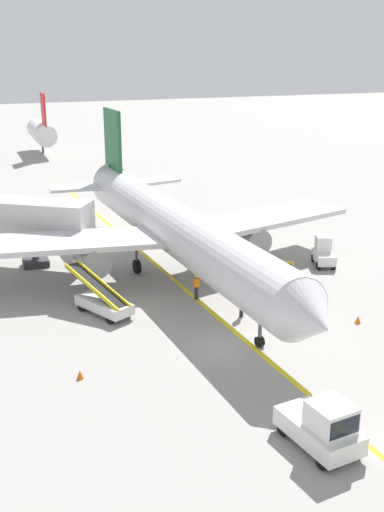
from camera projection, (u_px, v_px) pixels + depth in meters
name	position (u px, v px, depth m)	size (l,w,h in m)	color
ground_plane	(235.00, 345.00, 34.34)	(300.00, 300.00, 0.00)	gray
taxi_line_yellow	(209.00, 309.00, 38.94)	(0.30, 80.00, 0.01)	yellow
airliner	(173.00, 228.00, 43.60)	(28.56, 35.33, 10.10)	silver
pushback_tug	(323.00, 426.00, 25.33)	(2.38, 3.83, 2.20)	silver
baggage_tug_near_wing	(324.00, 253.00, 46.45)	(2.00, 2.69, 2.10)	silver
belt_loader_forward_hold	(275.00, 274.00, 42.68)	(2.57, 5.16, 2.59)	silver
belt_loader_aft_hold	(103.00, 301.00, 38.14)	(3.32, 5.04, 2.59)	silver
ground_crew_marshaller	(196.00, 286.00, 40.20)	(0.36, 0.24, 1.70)	#26262D
ground_crew_wing_walker	(242.00, 302.00, 37.65)	(0.36, 0.24, 1.70)	#26262D
safety_cone_nose_left	(80.00, 375.00, 30.87)	(0.36, 0.36, 0.44)	orange
safety_cone_nose_right	(358.00, 320.00, 36.98)	(0.36, 0.36, 0.44)	orange
distant_aircraft_far_left	(42.00, 131.00, 92.25)	(3.00, 10.10, 8.80)	silver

